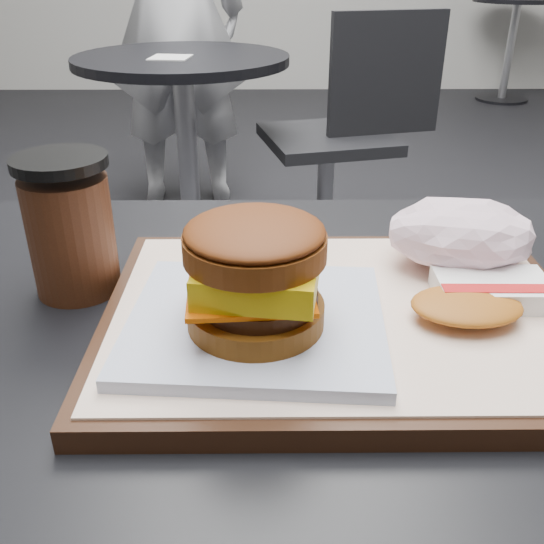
{
  "coord_description": "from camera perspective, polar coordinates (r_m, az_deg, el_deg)",
  "views": [
    {
      "loc": [
        -0.07,
        -0.4,
        1.04
      ],
      "look_at": [
        -0.07,
        -0.01,
        0.83
      ],
      "focal_mm": 40.0,
      "sensor_mm": 36.0,
      "label": 1
    }
  ],
  "objects": [
    {
      "name": "serving_tray",
      "position": [
        0.49,
        6.53,
        -4.26
      ],
      "size": [
        0.38,
        0.28,
        0.02
      ],
      "color": "black",
      "rests_on": "customer_table"
    },
    {
      "name": "neighbor_table",
      "position": [
        2.13,
        -8.17,
        14.24
      ],
      "size": [
        0.7,
        0.7,
        0.75
      ],
      "color": "black",
      "rests_on": "ground"
    },
    {
      "name": "napkin",
      "position": [
        2.03,
        -9.56,
        19.29
      ],
      "size": [
        0.13,
        0.13,
        0.0
      ],
      "primitive_type": "cube",
      "rotation": [
        0.0,
        0.0,
        -0.13
      ],
      "color": "silver",
      "rests_on": "neighbor_table"
    },
    {
      "name": "coffee_cup",
      "position": [
        0.55,
        -18.42,
        3.82
      ],
      "size": [
        0.08,
        0.08,
        0.12
      ],
      "color": "#3E1C0E",
      "rests_on": "customer_table"
    },
    {
      "name": "bg_table_far",
      "position": [
        5.27,
        21.82,
        20.81
      ],
      "size": [
        0.66,
        0.66,
        0.75
      ],
      "color": "black",
      "rests_on": "ground"
    },
    {
      "name": "patron",
      "position": [
        2.78,
        -9.32,
        23.36
      ],
      "size": [
        0.64,
        0.45,
        1.68
      ],
      "primitive_type": "imported",
      "rotation": [
        0.0,
        0.0,
        3.22
      ],
      "color": "silver",
      "rests_on": "ground"
    },
    {
      "name": "neighbor_chair",
      "position": [
        2.19,
        7.1,
        13.6
      ],
      "size": [
        0.64,
        0.51,
        0.88
      ],
      "color": "#99989D",
      "rests_on": "ground"
    },
    {
      "name": "crumpled_wrapper",
      "position": [
        0.57,
        17.42,
        3.37
      ],
      "size": [
        0.13,
        0.1,
        0.06
      ],
      "primitive_type": null,
      "color": "white",
      "rests_on": "serving_tray"
    },
    {
      "name": "customer_table",
      "position": [
        0.61,
        7.06,
        -20.41
      ],
      "size": [
        0.8,
        0.6,
        0.77
      ],
      "color": "#A5A5AA",
      "rests_on": "ground"
    },
    {
      "name": "hash_brown",
      "position": [
        0.51,
        19.07,
        -2.19
      ],
      "size": [
        0.12,
        0.09,
        0.02
      ],
      "color": "white",
      "rests_on": "serving_tray"
    },
    {
      "name": "breakfast_sandwich",
      "position": [
        0.43,
        -1.51,
        -1.35
      ],
      "size": [
        0.2,
        0.18,
        0.09
      ],
      "color": "white",
      "rests_on": "serving_tray"
    }
  ]
}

